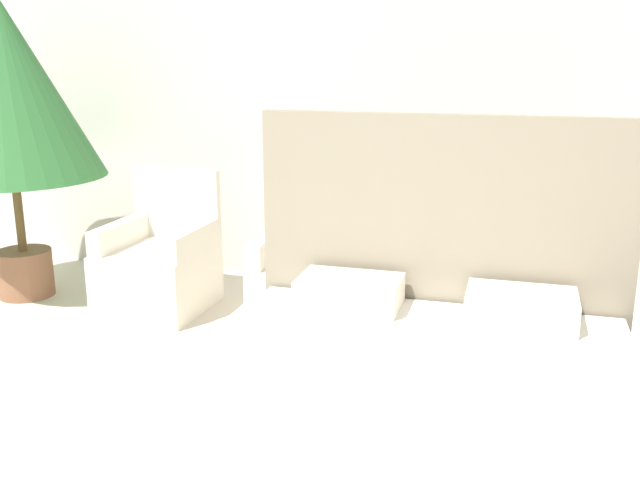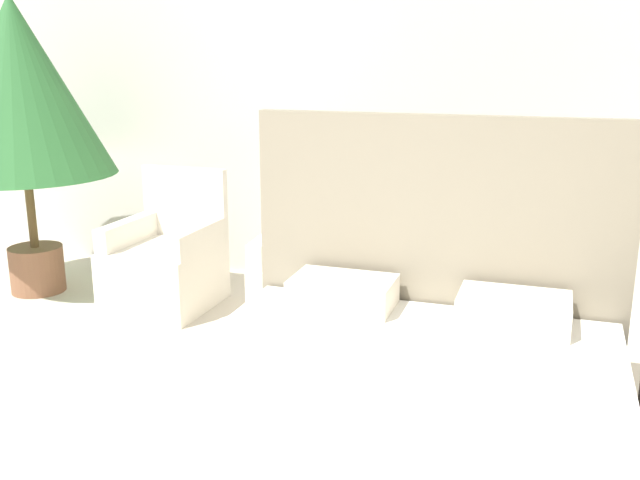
{
  "view_description": "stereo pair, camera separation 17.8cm",
  "coord_description": "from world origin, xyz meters",
  "views": [
    {
      "loc": [
        1.23,
        -1.09,
        1.69
      ],
      "look_at": [
        0.18,
        2.64,
        0.67
      ],
      "focal_mm": 40.0,
      "sensor_mm": 36.0,
      "label": 1
    },
    {
      "loc": [
        1.4,
        -1.04,
        1.69
      ],
      "look_at": [
        0.18,
        2.64,
        0.67
      ],
      "focal_mm": 40.0,
      "sensor_mm": 36.0,
      "label": 2
    }
  ],
  "objects": [
    {
      "name": "potted_palm",
      "position": [
        -2.11,
        3.01,
        1.43
      ],
      "size": [
        1.24,
        1.24,
        2.07
      ],
      "color": "brown",
      "rests_on": "ground_plane"
    },
    {
      "name": "armchair_near_window_right",
      "position": [
        -0.01,
        3.04,
        0.28
      ],
      "size": [
        0.69,
        0.74,
        0.91
      ],
      "rotation": [
        0.0,
        0.0,
        0.07
      ],
      "color": "silver",
      "rests_on": "ground_plane"
    },
    {
      "name": "wall_back",
      "position": [
        0.0,
        3.92,
        1.45
      ],
      "size": [
        10.0,
        0.06,
        2.9
      ],
      "color": "silver",
      "rests_on": "ground_plane"
    },
    {
      "name": "armchair_near_window_left",
      "position": [
        -1.06,
        3.04,
        0.28
      ],
      "size": [
        0.65,
        0.71,
        0.91
      ],
      "rotation": [
        0.0,
        0.0,
        -0.02
      ],
      "color": "silver",
      "rests_on": "ground_plane"
    },
    {
      "name": "bed",
      "position": [
        0.89,
        1.22,
        0.3
      ],
      "size": [
        1.76,
        2.21,
        1.42
      ],
      "color": "#8C7A5B",
      "rests_on": "ground_plane"
    }
  ]
}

